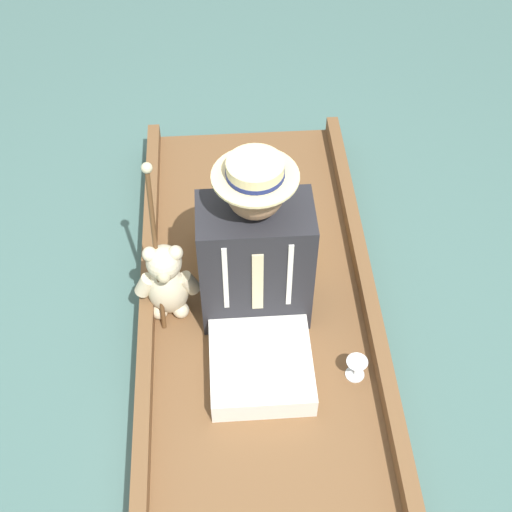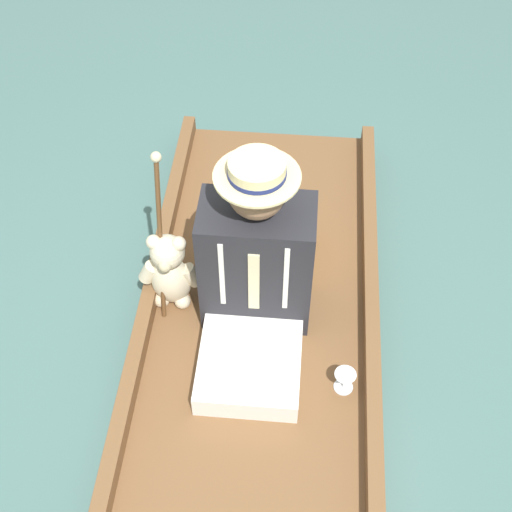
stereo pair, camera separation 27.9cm
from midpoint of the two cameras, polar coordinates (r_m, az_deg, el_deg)
The scene contains 7 objects.
ground_plane at distance 3.09m, azimuth -2.14°, elevation -8.71°, with size 16.00×16.00×0.00m, color #476B66.
punt_boat at distance 3.04m, azimuth -2.17°, elevation -8.09°, with size 1.02×2.79×0.19m.
seat_cushion at distance 3.25m, azimuth -2.80°, elevation 1.01°, with size 0.45×0.32×0.17m.
seated_person at distance 2.84m, azimuth -2.79°, elevation -1.39°, with size 0.45×0.70×0.84m.
teddy_bear at distance 3.01m, azimuth -9.80°, elevation -2.25°, with size 0.28×0.17×0.40m.
wine_glass at distance 2.88m, azimuth 5.29°, elevation -8.90°, with size 0.09×0.09×0.10m.
walking_cane at distance 2.85m, azimuth -10.94°, elevation 1.49°, with size 0.04×0.26×0.74m.
Camera 1 is at (0.13, 1.63, 2.62)m, focal length 50.00 mm.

